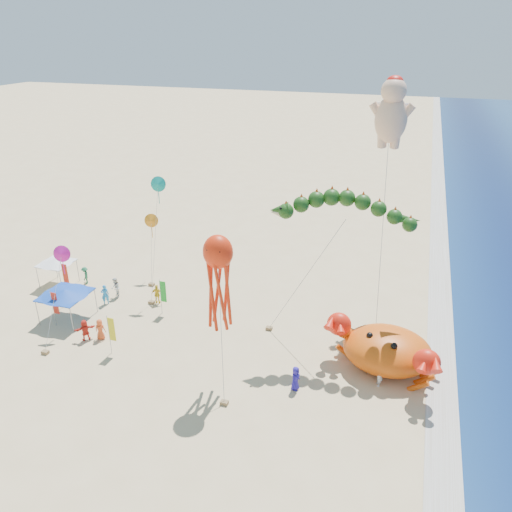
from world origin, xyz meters
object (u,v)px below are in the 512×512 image
at_px(canopy_blue, 65,292).
at_px(cherub_kite, 392,111).
at_px(crab_inflatable, 387,349).
at_px(octopus_kite, 219,275).
at_px(canopy_white, 56,261).
at_px(dragon_kite, 344,213).

bearing_deg(canopy_blue, cherub_kite, 24.82).
bearing_deg(crab_inflatable, octopus_kite, -156.25).
bearing_deg(cherub_kite, canopy_blue, -155.18).
bearing_deg(canopy_white, octopus_kite, -22.37).
relative_size(dragon_kite, cherub_kite, 0.62).
bearing_deg(canopy_white, canopy_blue, -45.83).
xyz_separation_m(crab_inflatable, cherub_kite, (-2.02, 9.53, 14.67)).
height_order(crab_inflatable, canopy_white, crab_inflatable).
distance_m(dragon_kite, canopy_white, 27.37).
relative_size(canopy_blue, canopy_white, 1.28).
distance_m(dragon_kite, cherub_kite, 9.67).
xyz_separation_m(cherub_kite, octopus_kite, (-8.50, -14.15, -8.33)).
relative_size(octopus_kite, canopy_blue, 2.78).
relative_size(octopus_kite, canopy_white, 3.55).
height_order(cherub_kite, canopy_white, cherub_kite).
height_order(crab_inflatable, dragon_kite, dragon_kite).
bearing_deg(cherub_kite, canopy_white, -167.71).
height_order(crab_inflatable, cherub_kite, cherub_kite).
xyz_separation_m(dragon_kite, canopy_blue, (-21.50, -3.31, -8.09)).
distance_m(cherub_kite, canopy_white, 31.86).
height_order(cherub_kite, octopus_kite, cherub_kite).
xyz_separation_m(octopus_kite, canopy_white, (-19.54, 8.05, -5.51)).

